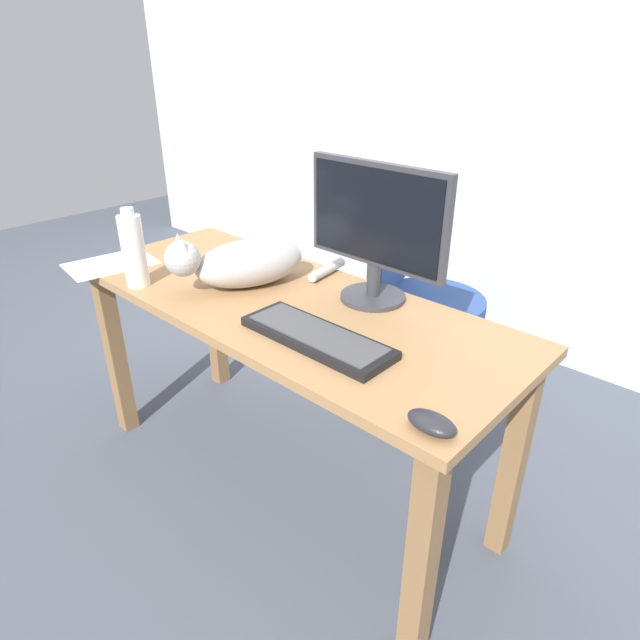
# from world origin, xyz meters

# --- Properties ---
(ground_plane) EXTENTS (8.00, 8.00, 0.00)m
(ground_plane) POSITION_xyz_m (0.00, 0.00, 0.00)
(ground_plane) COLOR #474C56
(back_wall) EXTENTS (6.00, 0.04, 2.60)m
(back_wall) POSITION_xyz_m (0.00, 1.50, 1.30)
(back_wall) COLOR silver
(back_wall) RESTS_ON ground_plane
(desk) EXTENTS (1.53, 0.60, 0.73)m
(desk) POSITION_xyz_m (0.00, 0.00, 0.61)
(desk) COLOR #9E7247
(desk) RESTS_ON ground_plane
(office_chair) EXTENTS (0.50, 0.48, 0.92)m
(office_chair) POSITION_xyz_m (0.05, 0.71, 0.39)
(office_chair) COLOR black
(office_chair) RESTS_ON ground_plane
(monitor) EXTENTS (0.48, 0.20, 0.41)m
(monitor) POSITION_xyz_m (0.21, 0.19, 0.95)
(monitor) COLOR #333338
(monitor) RESTS_ON desk
(keyboard) EXTENTS (0.44, 0.15, 0.03)m
(keyboard) POSITION_xyz_m (0.26, -0.12, 0.74)
(keyboard) COLOR black
(keyboard) RESTS_ON desk
(cat) EXTENTS (0.30, 0.58, 0.20)m
(cat) POSITION_xyz_m (-0.16, -0.01, 0.81)
(cat) COLOR #B2ADA8
(cat) RESTS_ON desk
(computer_mouse) EXTENTS (0.11, 0.06, 0.04)m
(computer_mouse) POSITION_xyz_m (0.69, -0.24, 0.74)
(computer_mouse) COLOR #232328
(computer_mouse) RESTS_ON desk
(paper_sheet) EXTENTS (0.25, 0.32, 0.00)m
(paper_sheet) POSITION_xyz_m (-0.67, -0.21, 0.73)
(paper_sheet) COLOR white
(paper_sheet) RESTS_ON desk
(water_bottle) EXTENTS (0.07, 0.07, 0.26)m
(water_bottle) POSITION_xyz_m (-0.42, -0.24, 0.85)
(water_bottle) COLOR silver
(water_bottle) RESTS_ON desk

